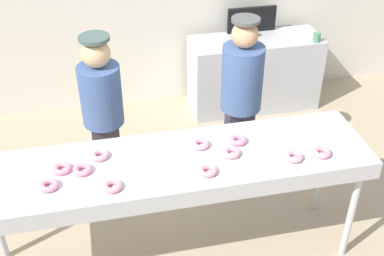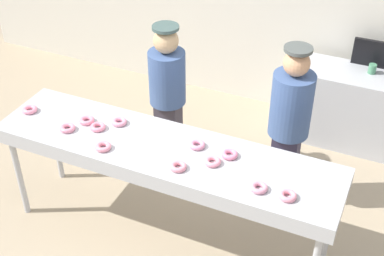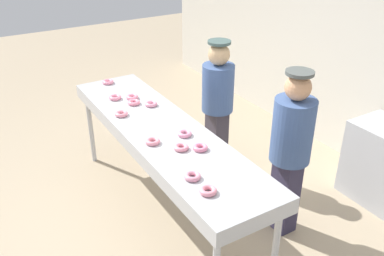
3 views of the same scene
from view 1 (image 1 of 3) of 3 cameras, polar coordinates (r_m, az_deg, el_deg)
ground_plane at (r=4.28m, az=-2.00°, el=-14.28°), size 16.00×16.00×0.00m
fryer_conveyor at (r=3.63m, az=-2.29°, el=-4.61°), size 2.93×0.72×1.00m
strawberry_donut_0 at (r=3.65m, az=11.60°, el=-3.23°), size 0.17×0.17×0.04m
strawberry_donut_1 at (r=3.47m, az=-16.08°, el=-6.33°), size 0.19×0.19×0.04m
strawberry_donut_3 at (r=3.54m, az=-12.43°, el=-4.70°), size 0.18×0.18×0.04m
strawberry_donut_4 at (r=3.59m, az=-14.69°, el=-4.51°), size 0.19×0.19×0.04m
strawberry_donut_5 at (r=3.37m, az=-9.10°, el=-6.60°), size 0.19×0.19×0.04m
strawberry_donut_6 at (r=3.65m, az=-10.53°, el=-3.09°), size 0.15×0.15×0.04m
strawberry_donut_7 at (r=3.70m, az=1.00°, el=-1.87°), size 0.15×0.15×0.04m
strawberry_donut_8 at (r=3.63m, az=4.56°, el=-2.83°), size 0.16×0.16×0.04m
strawberry_donut_9 at (r=3.45m, az=1.84°, el=-4.92°), size 0.19×0.19×0.04m
strawberry_donut_10 at (r=3.74m, az=14.66°, el=-2.74°), size 0.18×0.18×0.04m
strawberry_donut_11 at (r=3.75m, az=5.27°, el=-1.39°), size 0.18×0.18×0.04m
worker_baker at (r=4.37m, az=-10.21°, el=2.21°), size 0.36×0.36×1.59m
worker_assistant at (r=4.49m, az=5.66°, el=4.16°), size 0.37×0.37×1.65m
prep_counter at (r=5.93m, az=7.13°, el=6.26°), size 1.50×0.54×0.86m
paper_cup_0 at (r=5.78m, az=14.12°, el=10.04°), size 0.08×0.08×0.10m
paper_cup_1 at (r=5.76m, az=6.89°, el=10.75°), size 0.08×0.08×0.10m
menu_display at (r=5.87m, az=6.85°, el=12.24°), size 0.57×0.04×0.29m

